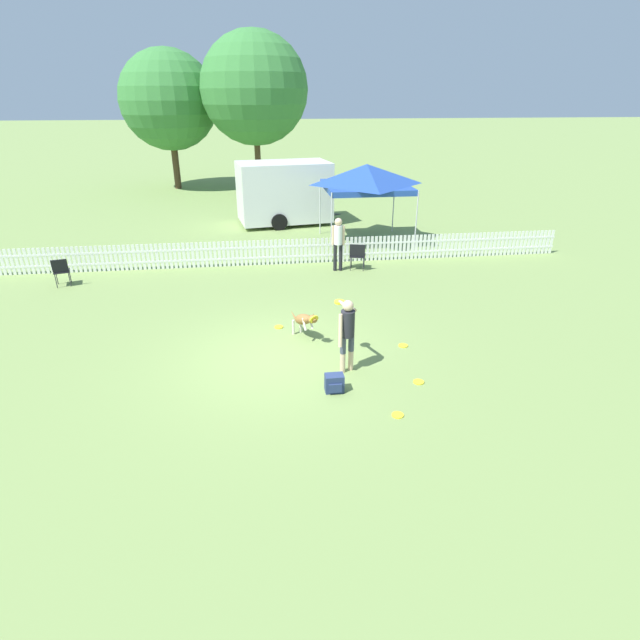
{
  "coord_description": "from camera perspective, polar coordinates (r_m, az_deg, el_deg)",
  "views": [
    {
      "loc": [
        -0.35,
        -9.54,
        5.18
      ],
      "look_at": [
        0.93,
        0.22,
        0.74
      ],
      "focal_mm": 28.0,
      "sensor_mm": 36.0,
      "label": 1
    }
  ],
  "objects": [
    {
      "name": "ground_plane",
      "position": [
        10.86,
        -4.75,
        -4.32
      ],
      "size": [
        240.0,
        240.0,
        0.0
      ],
      "primitive_type": "plane",
      "color": "olive"
    },
    {
      "name": "tree_left_grove",
      "position": [
        32.26,
        -16.92,
        22.88
      ],
      "size": [
        5.48,
        5.48,
        7.68
      ],
      "color": "#4C3823",
      "rests_on": "ground_plane"
    },
    {
      "name": "frisbee_far_scatter",
      "position": [
        12.24,
        -4.73,
        -0.8
      ],
      "size": [
        0.21,
        0.21,
        0.02
      ],
      "color": "yellow",
      "rests_on": "ground_plane"
    },
    {
      "name": "spectator_standing",
      "position": [
        15.97,
        2.09,
        9.23
      ],
      "size": [
        0.41,
        0.27,
        1.71
      ],
      "rotation": [
        0.0,
        0.0,
        3.05
      ],
      "color": "black",
      "rests_on": "ground_plane"
    },
    {
      "name": "frisbee_near_handler",
      "position": [
        9.1,
        8.87,
        -10.68
      ],
      "size": [
        0.21,
        0.21,
        0.02
      ],
      "color": "yellow",
      "rests_on": "ground_plane"
    },
    {
      "name": "canopy_tent_main",
      "position": [
        19.09,
        5.33,
        15.95
      ],
      "size": [
        3.08,
        3.08,
        2.91
      ],
      "color": "silver",
      "rests_on": "ground_plane"
    },
    {
      "name": "folding_chair_center",
      "position": [
        16.56,
        -27.5,
        5.13
      ],
      "size": [
        0.53,
        0.55,
        0.86
      ],
      "rotation": [
        0.0,
        0.0,
        3.41
      ],
      "color": "#333338",
      "rests_on": "ground_plane"
    },
    {
      "name": "frisbee_near_dog",
      "position": [
        10.13,
        11.21,
        -6.95
      ],
      "size": [
        0.21,
        0.21,
        0.02
      ],
      "color": "yellow",
      "rests_on": "ground_plane"
    },
    {
      "name": "folding_chair_blue_left",
      "position": [
        16.21,
        4.3,
        7.53
      ],
      "size": [
        0.61,
        0.62,
        0.88
      ],
      "rotation": [
        0.0,
        0.0,
        2.87
      ],
      "color": "#333338",
      "rests_on": "ground_plane"
    },
    {
      "name": "frisbee_midfield",
      "position": [
        11.46,
        9.49,
        -2.9
      ],
      "size": [
        0.21,
        0.21,
        0.02
      ],
      "color": "yellow",
      "rests_on": "ground_plane"
    },
    {
      "name": "tree_right_grove",
      "position": [
        29.76,
        -7.5,
        24.71
      ],
      "size": [
        5.81,
        5.81,
        8.41
      ],
      "color": "#4C3823",
      "rests_on": "ground_plane"
    },
    {
      "name": "handler_person",
      "position": [
        9.94,
        3.1,
        -0.87
      ],
      "size": [
        0.41,
        1.04,
        1.56
      ],
      "rotation": [
        0.0,
        0.0,
        0.42
      ],
      "color": "beige",
      "rests_on": "ground_plane"
    },
    {
      "name": "leaping_dog",
      "position": [
        11.45,
        -1.83,
        0.04
      ],
      "size": [
        0.6,
        1.11,
        0.77
      ],
      "rotation": [
        0.0,
        0.0,
        -2.72
      ],
      "color": "olive",
      "rests_on": "ground_plane"
    },
    {
      "name": "backpack_on_grass",
      "position": [
        9.58,
        1.65,
        -7.24
      ],
      "size": [
        0.36,
        0.27,
        0.35
      ],
      "color": "navy",
      "rests_on": "ground_plane"
    },
    {
      "name": "picket_fence",
      "position": [
        16.81,
        -6.05,
        7.69
      ],
      "size": [
        20.35,
        0.04,
        0.84
      ],
      "color": "white",
      "rests_on": "ground_plane"
    },
    {
      "name": "equipment_trailer",
      "position": [
        22.35,
        -4.14,
        14.4
      ],
      "size": [
        4.79,
        2.81,
        2.62
      ],
      "rotation": [
        0.0,
        0.0,
        0.15
      ],
      "color": "white",
      "rests_on": "ground_plane"
    }
  ]
}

